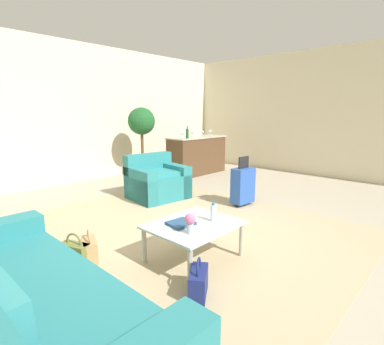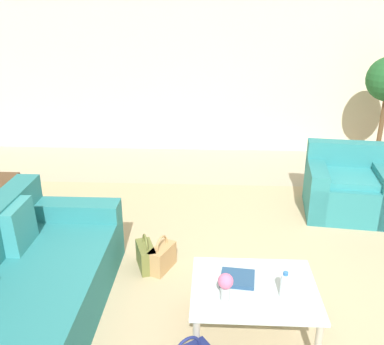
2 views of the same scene
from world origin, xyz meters
The scene contains 11 objects.
ground_plane centered at (0.00, 0.00, 0.00)m, with size 12.00×12.00×0.00m, color #A89E89.
wall_back centered at (0.00, 4.06, 1.55)m, with size 10.24×0.12×3.10m, color beige.
area_rug centered at (-0.60, 0.20, 0.00)m, with size 5.20×4.40×0.01m, color tan.
couch centered at (-2.20, -0.60, 0.29)m, with size 1.00×2.36×0.85m.
armchair centered at (0.91, 1.66, 0.29)m, with size 1.06×0.95×0.81m.
coffee_table centered at (-0.40, -0.50, 0.36)m, with size 0.93×0.77×0.41m.
water_bottle centered at (-0.20, -0.60, 0.51)m, with size 0.06×0.06×0.20m.
coffee_table_book centered at (-0.52, -0.42, 0.43)m, with size 0.25×0.23×0.03m, color navy.
flower_vase centered at (-0.62, -0.65, 0.54)m, with size 0.11×0.11×0.21m.
handbag_tan centered at (-1.19, 0.31, 0.13)m, with size 0.26×0.35×0.36m.
handbag_olive centered at (-1.34, 0.32, 0.13)m, with size 0.24×0.35×0.36m.
Camera 2 is at (-0.73, -3.16, 2.34)m, focal length 40.00 mm.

